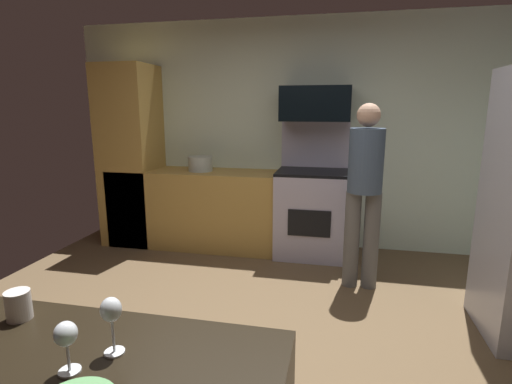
{
  "coord_description": "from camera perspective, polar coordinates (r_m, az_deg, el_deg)",
  "views": [
    {
      "loc": [
        0.53,
        -2.25,
        1.61
      ],
      "look_at": [
        -0.02,
        0.3,
        1.05
      ],
      "focal_mm": 27.37,
      "sensor_mm": 36.0,
      "label": 1
    }
  ],
  "objects": [
    {
      "name": "oven_range",
      "position": [
        4.37,
        8.13,
        -2.55
      ],
      "size": [
        0.76,
        0.65,
        1.47
      ],
      "color": "#B6B0C8",
      "rests_on": "ground"
    },
    {
      "name": "lower_cabinet_run",
      "position": [
        4.61,
        -6.38,
        -2.51
      ],
      "size": [
        2.4,
        0.6,
        0.9
      ],
      "primitive_type": "cube",
      "color": "#B68D44",
      "rests_on": "ground"
    },
    {
      "name": "microwave",
      "position": [
        4.32,
        8.67,
        12.63
      ],
      "size": [
        0.74,
        0.38,
        0.37
      ],
      "primitive_type": "cube",
      "color": "black",
      "rests_on": "oven_range"
    },
    {
      "name": "mug_coffee",
      "position": [
        1.61,
        -31.39,
        -13.92
      ],
      "size": [
        0.08,
        0.08,
        0.1
      ],
      "primitive_type": "cylinder",
      "color": "silver",
      "rests_on": "counter_island"
    },
    {
      "name": "person_cook",
      "position": [
        3.56,
        15.57,
        0.64
      ],
      "size": [
        0.31,
        0.3,
        1.65
      ],
      "color": "#5E5E5E",
      "rests_on": "ground"
    },
    {
      "name": "ground_plane",
      "position": [
        2.82,
        -0.98,
        -22.91
      ],
      "size": [
        5.2,
        4.8,
        0.02
      ],
      "primitive_type": "cube",
      "color": "brown"
    },
    {
      "name": "stock_pot",
      "position": [
        4.55,
        -8.12,
        4.11
      ],
      "size": [
        0.28,
        0.28,
        0.17
      ],
      "primitive_type": "cylinder",
      "color": "#B4C0B7",
      "rests_on": "lower_cabinet_run"
    },
    {
      "name": "wine_glass_far",
      "position": [
        1.23,
        -26.02,
        -18.5
      ],
      "size": [
        0.06,
        0.06,
        0.15
      ],
      "color": "silver",
      "rests_on": "counter_island"
    },
    {
      "name": "wall_back",
      "position": [
        4.63,
        5.55,
        8.24
      ],
      "size": [
        5.2,
        0.12,
        2.6
      ],
      "primitive_type": "cube",
      "color": "silver",
      "rests_on": "ground"
    },
    {
      "name": "cabinet_column",
      "position": [
        4.91,
        -17.74,
        5.01
      ],
      "size": [
        0.6,
        0.6,
        2.1
      ],
      "primitive_type": "cube",
      "color": "#B68D44",
      "rests_on": "ground"
    },
    {
      "name": "wine_glass_mid",
      "position": [
        1.26,
        -20.4,
        -16.26
      ],
      "size": [
        0.06,
        0.06,
        0.18
      ],
      "color": "silver",
      "rests_on": "counter_island"
    }
  ]
}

